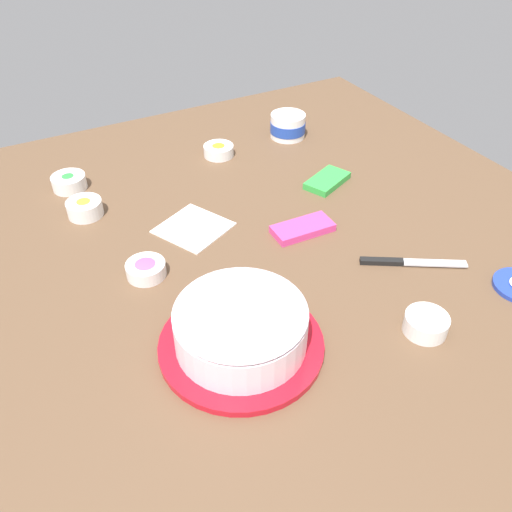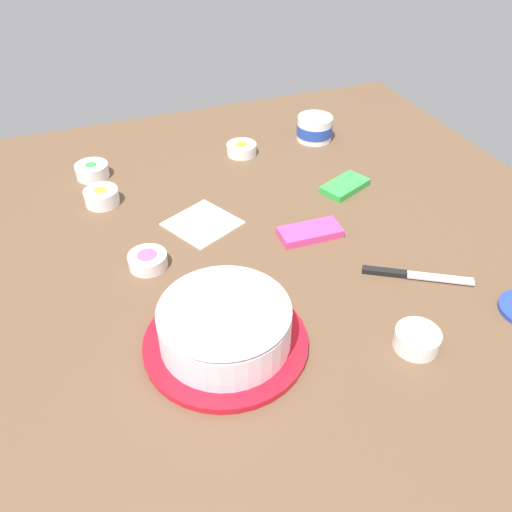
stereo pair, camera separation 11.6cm
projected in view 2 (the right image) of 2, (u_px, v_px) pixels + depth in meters
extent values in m
plane|color=brown|center=(269.00, 236.00, 1.28)|extent=(1.54, 1.54, 0.00)
cylinder|color=red|center=(226.00, 342.00, 1.01)|extent=(0.31, 0.31, 0.01)
cylinder|color=pink|center=(225.00, 328.00, 0.98)|extent=(0.22, 0.22, 0.06)
cylinder|color=white|center=(225.00, 326.00, 0.98)|extent=(0.24, 0.24, 0.07)
ellipsoid|color=white|center=(224.00, 310.00, 0.95)|extent=(0.24, 0.24, 0.03)
cylinder|color=white|center=(315.00, 128.00, 1.66)|extent=(0.11, 0.11, 0.07)
cylinder|color=#2347B2|center=(315.00, 129.00, 1.66)|extent=(0.11, 0.11, 0.03)
cylinder|color=white|center=(315.00, 119.00, 1.64)|extent=(0.09, 0.09, 0.01)
cube|color=silver|center=(440.00, 278.00, 1.15)|extent=(0.13, 0.09, 0.00)
cube|color=black|center=(384.00, 272.00, 1.17)|extent=(0.09, 0.06, 0.01)
cylinder|color=white|center=(242.00, 149.00, 1.59)|extent=(0.09, 0.09, 0.03)
cylinder|color=orange|center=(242.00, 148.00, 1.59)|extent=(0.07, 0.07, 0.01)
ellipsoid|color=orange|center=(242.00, 146.00, 1.59)|extent=(0.06, 0.06, 0.02)
cylinder|color=white|center=(102.00, 197.00, 1.38)|extent=(0.09, 0.09, 0.04)
cylinder|color=yellow|center=(101.00, 195.00, 1.38)|extent=(0.07, 0.07, 0.01)
ellipsoid|color=yellow|center=(101.00, 193.00, 1.37)|extent=(0.06, 0.06, 0.02)
cylinder|color=white|center=(417.00, 340.00, 1.00)|extent=(0.08, 0.08, 0.04)
cylinder|color=blue|center=(417.00, 340.00, 1.00)|extent=(0.07, 0.07, 0.01)
ellipsoid|color=blue|center=(418.00, 337.00, 0.99)|extent=(0.06, 0.06, 0.02)
cylinder|color=white|center=(92.00, 171.00, 1.49)|extent=(0.09, 0.09, 0.04)
cylinder|color=green|center=(92.00, 169.00, 1.48)|extent=(0.08, 0.08, 0.01)
ellipsoid|color=green|center=(91.00, 167.00, 1.48)|extent=(0.06, 0.06, 0.02)
cylinder|color=white|center=(148.00, 260.00, 1.18)|extent=(0.09, 0.09, 0.03)
cylinder|color=#B251C6|center=(148.00, 260.00, 1.18)|extent=(0.07, 0.07, 0.01)
ellipsoid|color=#B251C6|center=(147.00, 257.00, 1.18)|extent=(0.06, 0.06, 0.02)
cube|color=green|center=(345.00, 186.00, 1.44)|extent=(0.15, 0.12, 0.02)
cube|color=#E53D8E|center=(310.00, 232.00, 1.28)|extent=(0.15, 0.07, 0.02)
cube|color=white|center=(202.00, 223.00, 1.32)|extent=(0.20, 0.20, 0.01)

